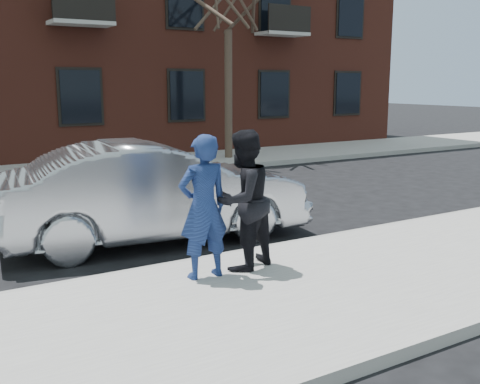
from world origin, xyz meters
TOP-DOWN VIEW (x-y plane):
  - ground at (0.00, 0.00)m, footprint 100.00×100.00m
  - near_sidewalk at (0.00, -0.25)m, footprint 50.00×3.50m
  - near_curb at (0.00, 1.55)m, footprint 50.00×0.10m
  - far_sidewalk at (0.00, 11.25)m, footprint 50.00×3.50m
  - far_curb at (0.00, 9.45)m, footprint 50.00×0.10m
  - silver_sedan at (-1.42, 3.20)m, footprint 5.30×2.34m
  - man_hoodie at (-1.75, 0.79)m, footprint 0.69×0.51m
  - man_peacoat at (-1.12, 0.84)m, footprint 1.11×0.99m

SIDE VIEW (x-z plane):
  - ground at x=0.00m, z-range 0.00..0.00m
  - near_sidewalk at x=0.00m, z-range 0.00..0.15m
  - near_curb at x=0.00m, z-range 0.00..0.15m
  - far_sidewalk at x=0.00m, z-range 0.00..0.15m
  - far_curb at x=0.00m, z-range 0.00..0.15m
  - silver_sedan at x=-1.42m, z-range 0.00..1.69m
  - man_hoodie at x=-1.75m, z-range 0.15..2.03m
  - man_peacoat at x=-1.12m, z-range 0.15..2.05m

